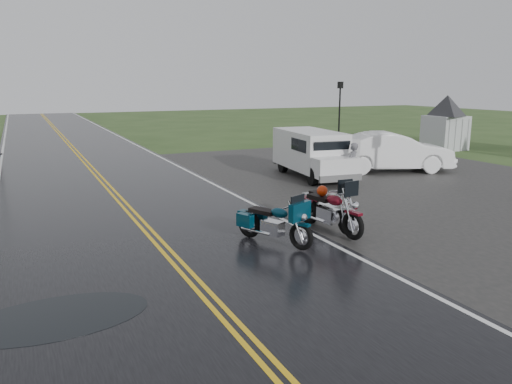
{
  "coord_description": "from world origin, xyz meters",
  "views": [
    {
      "loc": [
        -2.89,
        -9.93,
        3.9
      ],
      "look_at": [
        2.8,
        2.0,
        1.0
      ],
      "focal_mm": 35.0,
      "sensor_mm": 36.0,
      "label": 1
    }
  ],
  "objects_px": {
    "motorcycle_silver": "(347,211)",
    "lamp_post_far_right": "(339,116)",
    "motorcycle_red": "(353,214)",
    "motorcycle_teal": "(301,226)",
    "sedan_white": "(392,152)",
    "visitor_center": "(447,109)",
    "person_at_van": "(352,165)",
    "van_white": "(313,161)"
  },
  "relations": [
    {
      "from": "lamp_post_far_right",
      "to": "visitor_center",
      "type": "bearing_deg",
      "value": -22.14
    },
    {
      "from": "motorcycle_teal",
      "to": "lamp_post_far_right",
      "type": "xyz_separation_m",
      "value": [
        11.23,
        14.74,
        1.35
      ]
    },
    {
      "from": "motorcycle_red",
      "to": "van_white",
      "type": "relative_size",
      "value": 0.49
    },
    {
      "from": "motorcycle_silver",
      "to": "lamp_post_far_right",
      "type": "distance_m",
      "value": 17.19
    },
    {
      "from": "motorcycle_silver",
      "to": "sedan_white",
      "type": "distance_m",
      "value": 10.4
    },
    {
      "from": "visitor_center",
      "to": "motorcycle_red",
      "type": "bearing_deg",
      "value": -141.9
    },
    {
      "from": "visitor_center",
      "to": "motorcycle_red",
      "type": "height_order",
      "value": "visitor_center"
    },
    {
      "from": "van_white",
      "to": "person_at_van",
      "type": "distance_m",
      "value": 1.55
    },
    {
      "from": "visitor_center",
      "to": "motorcycle_red",
      "type": "distance_m",
      "value": 19.88
    },
    {
      "from": "van_white",
      "to": "lamp_post_far_right",
      "type": "bearing_deg",
      "value": 56.63
    },
    {
      "from": "visitor_center",
      "to": "motorcycle_silver",
      "type": "relative_size",
      "value": 6.66
    },
    {
      "from": "sedan_white",
      "to": "lamp_post_far_right",
      "type": "bearing_deg",
      "value": 4.25
    },
    {
      "from": "motorcycle_teal",
      "to": "person_at_van",
      "type": "height_order",
      "value": "person_at_van"
    },
    {
      "from": "motorcycle_teal",
      "to": "motorcycle_silver",
      "type": "relative_size",
      "value": 0.93
    },
    {
      "from": "motorcycle_red",
      "to": "visitor_center",
      "type": "bearing_deg",
      "value": 31.69
    },
    {
      "from": "sedan_white",
      "to": "motorcycle_silver",
      "type": "bearing_deg",
      "value": 153.9
    },
    {
      "from": "motorcycle_silver",
      "to": "motorcycle_teal",
      "type": "bearing_deg",
      "value": -161.31
    },
    {
      "from": "motorcycle_red",
      "to": "motorcycle_teal",
      "type": "height_order",
      "value": "motorcycle_red"
    },
    {
      "from": "visitor_center",
      "to": "person_at_van",
      "type": "distance_m",
      "value": 13.15
    },
    {
      "from": "motorcycle_teal",
      "to": "sedan_white",
      "type": "height_order",
      "value": "sedan_white"
    },
    {
      "from": "motorcycle_teal",
      "to": "van_white",
      "type": "distance_m",
      "value": 7.79
    },
    {
      "from": "person_at_van",
      "to": "lamp_post_far_right",
      "type": "distance_m",
      "value": 10.43
    },
    {
      "from": "motorcycle_teal",
      "to": "visitor_center",
      "type": "bearing_deg",
      "value": 11.71
    },
    {
      "from": "visitor_center",
      "to": "motorcycle_red",
      "type": "xyz_separation_m",
      "value": [
        -15.59,
        -12.22,
        -1.67
      ]
    },
    {
      "from": "motorcycle_red",
      "to": "person_at_van",
      "type": "height_order",
      "value": "person_at_van"
    },
    {
      "from": "motorcycle_silver",
      "to": "sedan_white",
      "type": "xyz_separation_m",
      "value": [
        7.54,
        7.16,
        0.16
      ]
    },
    {
      "from": "person_at_van",
      "to": "visitor_center",
      "type": "bearing_deg",
      "value": 178.42
    },
    {
      "from": "visitor_center",
      "to": "person_at_van",
      "type": "bearing_deg",
      "value": -150.62
    },
    {
      "from": "lamp_post_far_right",
      "to": "motorcycle_red",
      "type": "bearing_deg",
      "value": -123.49
    },
    {
      "from": "motorcycle_teal",
      "to": "person_at_van",
      "type": "xyz_separation_m",
      "value": [
        5.77,
        5.93,
        0.16
      ]
    },
    {
      "from": "motorcycle_teal",
      "to": "van_white",
      "type": "height_order",
      "value": "van_white"
    },
    {
      "from": "visitor_center",
      "to": "motorcycle_teal",
      "type": "relative_size",
      "value": 7.19
    },
    {
      "from": "sedan_white",
      "to": "lamp_post_far_right",
      "type": "relative_size",
      "value": 1.31
    },
    {
      "from": "motorcycle_teal",
      "to": "lamp_post_far_right",
      "type": "bearing_deg",
      "value": 28.67
    },
    {
      "from": "motorcycle_red",
      "to": "person_at_van",
      "type": "distance_m",
      "value": 7.19
    },
    {
      "from": "lamp_post_far_right",
      "to": "motorcycle_teal",
      "type": "bearing_deg",
      "value": -127.31
    },
    {
      "from": "sedan_white",
      "to": "lamp_post_far_right",
      "type": "height_order",
      "value": "lamp_post_far_right"
    },
    {
      "from": "sedan_white",
      "to": "visitor_center",
      "type": "bearing_deg",
      "value": -39.31
    },
    {
      "from": "visitor_center",
      "to": "sedan_white",
      "type": "relative_size",
      "value": 3.04
    },
    {
      "from": "motorcycle_teal",
      "to": "lamp_post_far_right",
      "type": "relative_size",
      "value": 0.55
    },
    {
      "from": "motorcycle_red",
      "to": "lamp_post_far_right",
      "type": "xyz_separation_m",
      "value": [
        9.68,
        14.63,
        1.28
      ]
    },
    {
      "from": "visitor_center",
      "to": "motorcycle_silver",
      "type": "bearing_deg",
      "value": -142.69
    }
  ]
}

